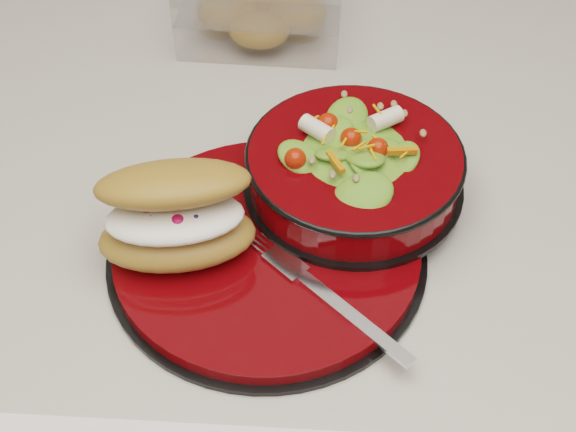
# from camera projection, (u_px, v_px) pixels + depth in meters

# --- Properties ---
(island_counter) EXTENTS (1.24, 0.74, 0.90)m
(island_counter) POSITION_uv_depth(u_px,v_px,m) (367.00, 368.00, 1.24)
(island_counter) COLOR white
(island_counter) RESTS_ON ground
(dinner_plate) EXTENTS (0.32, 0.32, 0.02)m
(dinner_plate) POSITION_uv_depth(u_px,v_px,m) (268.00, 250.00, 0.80)
(dinner_plate) COLOR black
(dinner_plate) RESTS_ON island_counter
(salad_bowl) EXTENTS (0.23, 0.23, 0.10)m
(salad_bowl) POSITION_uv_depth(u_px,v_px,m) (355.00, 162.00, 0.83)
(salad_bowl) COLOR black
(salad_bowl) RESTS_ON dinner_plate
(croissant) EXTENTS (0.17, 0.12, 0.09)m
(croissant) POSITION_uv_depth(u_px,v_px,m) (176.00, 215.00, 0.76)
(croissant) COLOR #A27331
(croissant) RESTS_ON dinner_plate
(fork) EXTENTS (0.15, 0.14, 0.00)m
(fork) POSITION_uv_depth(u_px,v_px,m) (331.00, 299.00, 0.75)
(fork) COLOR silver
(fork) RESTS_ON dinner_plate
(pastry_box) EXTENTS (0.21, 0.16, 0.09)m
(pastry_box) POSITION_uv_depth(u_px,v_px,m) (262.00, 4.00, 1.05)
(pastry_box) COLOR white
(pastry_box) RESTS_ON island_counter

